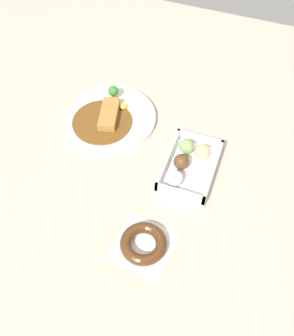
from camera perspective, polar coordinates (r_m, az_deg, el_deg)
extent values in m
plane|color=#B2A893|center=(1.16, -1.55, 0.45)|extent=(1.60, 1.60, 0.00)
cylinder|color=white|center=(1.27, -4.97, 6.85)|extent=(0.27, 0.27, 0.02)
cylinder|color=brown|center=(1.25, -6.18, 6.30)|extent=(0.18, 0.18, 0.01)
cube|color=#A87538|center=(1.25, -5.23, 7.38)|extent=(0.13, 0.08, 0.02)
cylinder|color=white|center=(1.28, -3.29, 8.19)|extent=(0.05, 0.05, 0.00)
ellipsoid|color=yellow|center=(1.28, -3.30, 8.48)|extent=(0.02, 0.02, 0.01)
cylinder|color=#8CB766|center=(1.31, -4.59, 9.84)|extent=(0.01, 0.01, 0.02)
sphere|color=#387A2D|center=(1.30, -4.64, 10.49)|extent=(0.03, 0.03, 0.03)
cube|color=orange|center=(1.30, -4.25, 9.18)|extent=(0.02, 0.02, 0.01)
cube|color=orange|center=(1.31, -4.54, 9.45)|extent=(0.02, 0.02, 0.01)
cube|color=white|center=(1.15, 5.87, -0.20)|extent=(0.21, 0.14, 0.01)
cube|color=white|center=(1.20, 7.26, 3.98)|extent=(0.01, 0.14, 0.03)
cube|color=white|center=(1.08, 4.50, -3.53)|extent=(0.01, 0.14, 0.03)
cube|color=white|center=(1.14, 2.90, 1.28)|extent=(0.21, 0.01, 0.03)
cube|color=white|center=(1.13, 9.04, -0.45)|extent=(0.21, 0.01, 0.03)
sphere|color=#84A860|center=(1.17, 5.45, 3.00)|extent=(0.04, 0.04, 0.04)
sphere|color=brown|center=(1.13, 4.74, 0.88)|extent=(0.04, 0.04, 0.04)
sphere|color=silver|center=(1.10, 3.84, -1.37)|extent=(0.04, 0.04, 0.04)
sphere|color=#DBB77A|center=(1.16, 7.61, 2.25)|extent=(0.04, 0.04, 0.04)
cube|color=white|center=(1.03, -0.48, -10.68)|extent=(0.16, 0.16, 0.00)
torus|color=#4C2B14|center=(1.02, -0.49, -10.31)|extent=(0.12, 0.12, 0.03)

